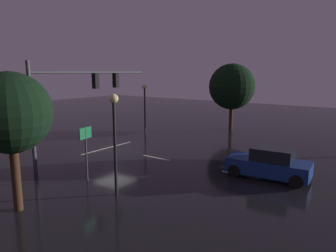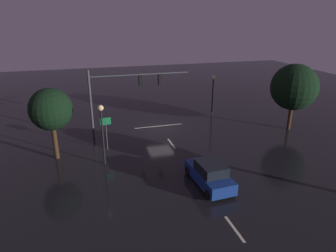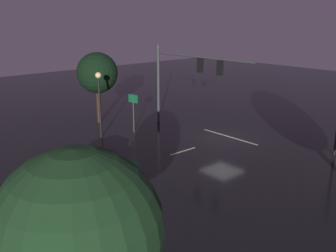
{
  "view_description": "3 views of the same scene",
  "coord_description": "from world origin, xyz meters",
  "px_view_note": "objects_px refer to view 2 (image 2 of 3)",
  "views": [
    {
      "loc": [
        15.81,
        16.48,
        5.69
      ],
      "look_at": [
        -0.05,
        4.96,
        2.26
      ],
      "focal_mm": 33.05,
      "sensor_mm": 36.0,
      "label": 1
    },
    {
      "loc": [
        7.13,
        27.9,
        10.84
      ],
      "look_at": [
        0.43,
        4.4,
        1.85
      ],
      "focal_mm": 32.39,
      "sensor_mm": 36.0,
      "label": 2
    },
    {
      "loc": [
        -17.11,
        20.38,
        8.53
      ],
      "look_at": [
        0.56,
        4.8,
        1.74
      ],
      "focal_mm": 41.24,
      "sensor_mm": 36.0,
      "label": 3
    }
  ],
  "objects_px": {
    "street_lamp_left_kerb": "(213,87)",
    "tree_left_far": "(294,87)",
    "traffic_signal_assembly": "(125,89)",
    "street_lamp_right_kerb": "(102,123)",
    "route_sign": "(106,127)",
    "car_approaching": "(210,174)",
    "tree_right_near": "(51,110)"
  },
  "relations": [
    {
      "from": "street_lamp_left_kerb",
      "to": "car_approaching",
      "type": "bearing_deg",
      "value": 65.79
    },
    {
      "from": "street_lamp_right_kerb",
      "to": "route_sign",
      "type": "distance_m",
      "value": 2.92
    },
    {
      "from": "street_lamp_right_kerb",
      "to": "tree_left_far",
      "type": "distance_m",
      "value": 18.71
    },
    {
      "from": "street_lamp_left_kerb",
      "to": "tree_right_near",
      "type": "xyz_separation_m",
      "value": [
        16.51,
        7.04,
        0.84
      ]
    },
    {
      "from": "route_sign",
      "to": "tree_left_far",
      "type": "bearing_deg",
      "value": -179.72
    },
    {
      "from": "traffic_signal_assembly",
      "to": "tree_right_near",
      "type": "height_order",
      "value": "traffic_signal_assembly"
    },
    {
      "from": "street_lamp_right_kerb",
      "to": "tree_left_far",
      "type": "height_order",
      "value": "tree_left_far"
    },
    {
      "from": "car_approaching",
      "to": "tree_left_far",
      "type": "distance_m",
      "value": 14.66
    },
    {
      "from": "car_approaching",
      "to": "street_lamp_left_kerb",
      "type": "xyz_separation_m",
      "value": [
        -6.37,
        -14.18,
        2.43
      ]
    },
    {
      "from": "route_sign",
      "to": "tree_right_near",
      "type": "distance_m",
      "value": 4.53
    },
    {
      "from": "street_lamp_left_kerb",
      "to": "tree_left_far",
      "type": "distance_m",
      "value": 8.58
    },
    {
      "from": "traffic_signal_assembly",
      "to": "street_lamp_left_kerb",
      "type": "xyz_separation_m",
      "value": [
        -10.32,
        -3.24,
        -1.23
      ]
    },
    {
      "from": "traffic_signal_assembly",
      "to": "tree_left_far",
      "type": "bearing_deg",
      "value": 168.64
    },
    {
      "from": "street_lamp_left_kerb",
      "to": "tree_right_near",
      "type": "height_order",
      "value": "tree_right_near"
    },
    {
      "from": "traffic_signal_assembly",
      "to": "street_lamp_left_kerb",
      "type": "relative_size",
      "value": 2.06
    },
    {
      "from": "street_lamp_right_kerb",
      "to": "route_sign",
      "type": "bearing_deg",
      "value": -99.64
    },
    {
      "from": "traffic_signal_assembly",
      "to": "tree_left_far",
      "type": "height_order",
      "value": "tree_left_far"
    },
    {
      "from": "street_lamp_left_kerb",
      "to": "street_lamp_right_kerb",
      "type": "bearing_deg",
      "value": 35.27
    },
    {
      "from": "traffic_signal_assembly",
      "to": "route_sign",
      "type": "distance_m",
      "value": 4.58
    },
    {
      "from": "street_lamp_right_kerb",
      "to": "tree_right_near",
      "type": "relative_size",
      "value": 0.83
    },
    {
      "from": "car_approaching",
      "to": "tree_right_near",
      "type": "relative_size",
      "value": 0.78
    },
    {
      "from": "traffic_signal_assembly",
      "to": "street_lamp_left_kerb",
      "type": "bearing_deg",
      "value": -162.6
    },
    {
      "from": "street_lamp_right_kerb",
      "to": "tree_right_near",
      "type": "xyz_separation_m",
      "value": [
        3.6,
        -2.09,
        0.73
      ]
    },
    {
      "from": "tree_left_far",
      "to": "tree_right_near",
      "type": "bearing_deg",
      "value": 1.57
    },
    {
      "from": "car_approaching",
      "to": "route_sign",
      "type": "distance_m",
      "value": 9.87
    },
    {
      "from": "street_lamp_left_kerb",
      "to": "street_lamp_right_kerb",
      "type": "distance_m",
      "value": 15.81
    },
    {
      "from": "street_lamp_left_kerb",
      "to": "street_lamp_right_kerb",
      "type": "relative_size",
      "value": 0.96
    },
    {
      "from": "car_approaching",
      "to": "street_lamp_right_kerb",
      "type": "distance_m",
      "value": 8.64
    },
    {
      "from": "tree_left_far",
      "to": "traffic_signal_assembly",
      "type": "bearing_deg",
      "value": -11.36
    },
    {
      "from": "street_lamp_left_kerb",
      "to": "street_lamp_right_kerb",
      "type": "height_order",
      "value": "street_lamp_right_kerb"
    },
    {
      "from": "street_lamp_right_kerb",
      "to": "traffic_signal_assembly",
      "type": "bearing_deg",
      "value": -113.68
    },
    {
      "from": "car_approaching",
      "to": "street_lamp_right_kerb",
      "type": "height_order",
      "value": "street_lamp_right_kerb"
    }
  ]
}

